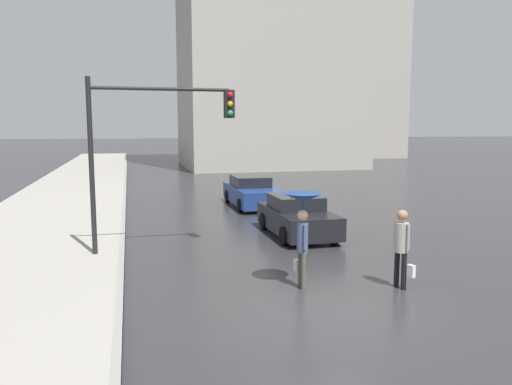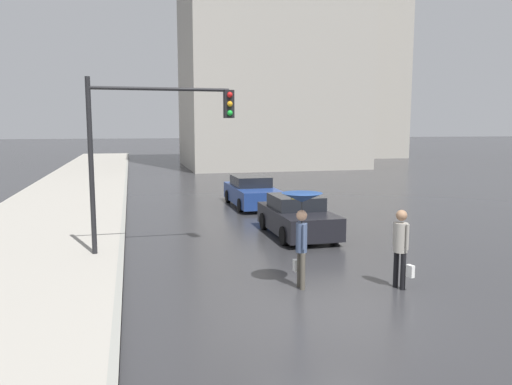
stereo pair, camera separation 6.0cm
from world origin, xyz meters
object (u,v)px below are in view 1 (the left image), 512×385
object	(u,v)px
sedan_red	(251,192)
traffic_light	(154,132)
pedestrian_with_umbrella	(303,214)
pedestrian_man	(402,243)
taxi	(297,217)

from	to	relation	value
sedan_red	traffic_light	size ratio (longest dim) A/B	0.93
pedestrian_with_umbrella	pedestrian_man	bearing A→B (deg)	-103.82
taxi	sedan_red	xyz separation A→B (m)	(-0.03, 6.54, 0.02)
sedan_red	pedestrian_man	bearing A→B (deg)	92.26
pedestrian_man	traffic_light	world-z (taller)	traffic_light
taxi	traffic_light	distance (m)	5.88
sedan_red	traffic_light	distance (m)	9.88
pedestrian_with_umbrella	pedestrian_man	distance (m)	2.38
sedan_red	pedestrian_with_umbrella	world-z (taller)	pedestrian_with_umbrella
sedan_red	taxi	bearing A→B (deg)	90.28
pedestrian_with_umbrella	pedestrian_man	xyz separation A→B (m)	(2.21, -0.58, -0.67)
taxi	pedestrian_with_umbrella	bearing A→B (deg)	72.16
pedestrian_man	taxi	bearing A→B (deg)	168.75
taxi	traffic_light	xyz separation A→B (m)	(-4.84, -1.58, 2.94)
taxi	pedestrian_with_umbrella	world-z (taller)	pedestrian_with_umbrella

